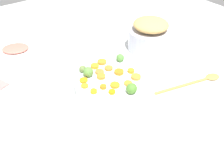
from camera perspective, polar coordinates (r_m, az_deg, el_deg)
The scene contains 26 objects.
tabletop at distance 1.07m, azimuth -1.44°, elevation -4.67°, with size 2.40×2.40×0.02m, color silver.
serving_bowl_carrots at distance 1.06m, azimuth 0.00°, elevation -2.09°, with size 0.29×0.29×0.08m, color white.
metal_pot at distance 1.35m, azimuth 8.16°, elevation 7.55°, with size 0.22×0.22×0.11m, color #B4B4C3.
stuffing_mound at distance 1.31m, azimuth 8.46°, elevation 10.71°, with size 0.17×0.17×0.06m, color tan.
carrot_slice_0 at distance 0.95m, azimuth -4.00°, elevation -3.67°, with size 0.02×0.02×0.01m, color orange.
carrot_slice_1 at distance 1.03m, azimuth 5.22°, elevation -0.53°, with size 0.04×0.04×0.01m, color orange.
carrot_slice_2 at distance 0.95m, azimuth -0.02°, elevation -3.80°, with size 0.03×0.03×0.01m, color orange.
carrot_slice_3 at distance 1.06m, azimuth 4.13°, elevation 0.79°, with size 0.03×0.03×0.01m, color orange.
carrot_slice_4 at distance 1.07m, azimuth -0.74°, elevation 1.36°, with size 0.03×0.03×0.01m, color orange.
carrot_slice_5 at distance 1.01m, azimuth -6.18°, elevation -1.26°, with size 0.03×0.03×0.01m, color orange.
carrot_slice_6 at distance 0.97m, azimuth -1.93°, elevation -2.69°, with size 0.02×0.02×0.01m, color orange.
carrot_slice_7 at distance 1.02m, azimuth -2.39°, elevation -0.45°, with size 0.03×0.03×0.01m, color orange.
carrot_slice_8 at distance 1.05m, azimuth 1.63°, elevation 0.46°, with size 0.04×0.04×0.01m, color orange.
carrot_slice_9 at distance 0.99m, azimuth -5.97°, elevation -2.47°, with size 0.03×0.03×0.01m, color orange.
carrot_slice_10 at distance 1.08m, azimuth -3.77°, elevation 1.83°, with size 0.03×0.03×0.01m, color orange.
carrot_slice_11 at distance 1.11m, azimuth -2.21°, elevation 2.74°, with size 0.04×0.04×0.01m, color orange.
carrot_slice_12 at distance 0.99m, azimuth 3.52°, elevation -1.93°, with size 0.03×0.03×0.01m, color orange.
carrot_slice_13 at distance 0.98m, azimuth 0.65°, elevation -2.32°, with size 0.04×0.04×0.01m, color orange.
carrot_slice_14 at distance 1.05m, azimuth -2.72°, elevation 0.56°, with size 0.04×0.04×0.01m, color orange.
brussels_sprout_0 at distance 0.94m, azimuth 4.28°, elevation -3.05°, with size 0.04×0.04×0.04m, color #497B2C.
brussels_sprout_1 at distance 1.06m, azimuth -6.39°, elevation 1.21°, with size 0.03×0.03×0.03m, color #5E723C.
brussels_sprout_2 at distance 1.11m, azimuth 1.78°, elevation 3.64°, with size 0.03×0.03×0.03m, color #4C8239.
brussels_sprout_3 at distance 1.03m, azimuth -5.20°, elevation 0.54°, with size 0.04×0.04×0.04m, color #538138.
wooden_spoon at distance 1.19m, azimuth 18.86°, elevation -1.16°, with size 0.10×0.32×0.01m.
ham_plate at distance 1.43m, azimuth -20.25°, elevation 5.13°, with size 0.27×0.27×0.01m, color white.
ham_slice_main at distance 1.41m, azimuth -20.25°, elevation 5.37°, with size 0.13×0.11×0.02m, color #C86859.
Camera 1 is at (-0.67, 0.46, 0.71)m, focal length 42.08 mm.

